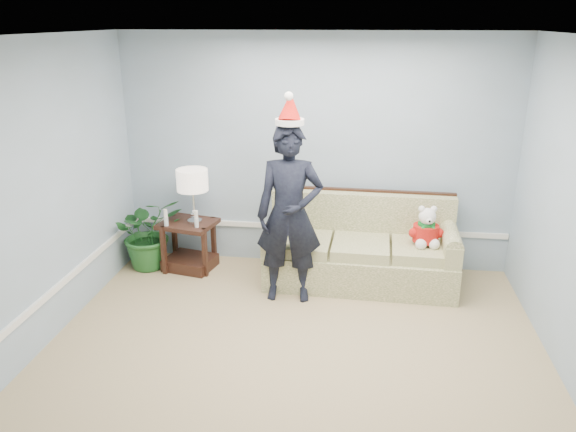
# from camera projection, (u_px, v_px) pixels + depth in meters

# --- Properties ---
(room_shell) EXTENTS (4.54, 5.04, 2.74)m
(room_shell) POSITION_uv_depth(u_px,v_px,m) (285.00, 231.00, 4.10)
(room_shell) COLOR tan
(room_shell) RESTS_ON ground
(wainscot_trim) EXTENTS (4.49, 4.99, 0.06)m
(wainscot_trim) POSITION_uv_depth(u_px,v_px,m) (186.00, 267.00, 5.65)
(wainscot_trim) COLOR white
(wainscot_trim) RESTS_ON room_shell
(sofa) EXTENTS (2.10, 0.95, 0.97)m
(sofa) POSITION_uv_depth(u_px,v_px,m) (361.00, 252.00, 6.30)
(sofa) COLOR #596931
(sofa) RESTS_ON room_shell
(side_table) EXTENTS (0.70, 0.62, 0.59)m
(side_table) POSITION_uv_depth(u_px,v_px,m) (190.00, 250.00, 6.63)
(side_table) COLOR #341B13
(side_table) RESTS_ON room_shell
(table_lamp) EXTENTS (0.36, 0.36, 0.63)m
(table_lamp) POSITION_uv_depth(u_px,v_px,m) (192.00, 182.00, 6.33)
(table_lamp) COLOR silver
(table_lamp) RESTS_ON side_table
(candle_pair) EXTENTS (0.41, 0.05, 0.20)m
(candle_pair) POSITION_uv_depth(u_px,v_px,m) (181.00, 219.00, 6.34)
(candle_pair) COLOR silver
(candle_pair) RESTS_ON side_table
(houseplant) EXTENTS (1.03, 1.00, 0.87)m
(houseplant) POSITION_uv_depth(u_px,v_px,m) (149.00, 232.00, 6.61)
(houseplant) COLOR #1F5923
(houseplant) RESTS_ON room_shell
(man) EXTENTS (0.71, 0.49, 1.86)m
(man) POSITION_uv_depth(u_px,v_px,m) (290.00, 215.00, 5.71)
(man) COLOR black
(man) RESTS_ON room_shell
(santa_hat) EXTENTS (0.29, 0.32, 0.33)m
(santa_hat) POSITION_uv_depth(u_px,v_px,m) (290.00, 110.00, 5.37)
(santa_hat) COLOR white
(santa_hat) RESTS_ON man
(teddy_bear) EXTENTS (0.31, 0.33, 0.45)m
(teddy_bear) POSITION_uv_depth(u_px,v_px,m) (426.00, 231.00, 6.00)
(teddy_bear) COLOR white
(teddy_bear) RESTS_ON sofa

